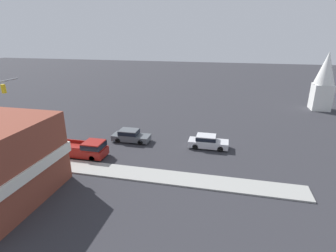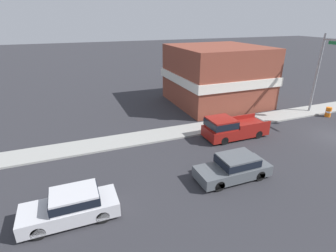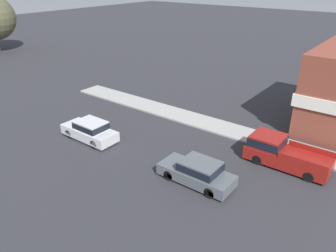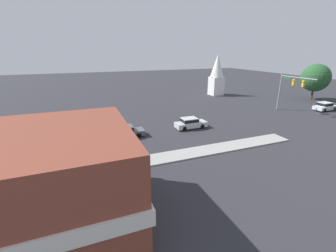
% 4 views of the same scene
% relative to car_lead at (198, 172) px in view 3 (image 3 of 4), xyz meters
% --- Properties ---
extents(car_lead, '(1.85, 4.59, 1.50)m').
position_rel_car_lead_xyz_m(car_lead, '(0.00, 0.00, 0.00)').
color(car_lead, black).
rests_on(car_lead, ground).
extents(car_second_ahead, '(1.79, 4.55, 1.53)m').
position_rel_car_lead_xyz_m(car_second_ahead, '(-0.15, 9.39, 0.02)').
color(car_second_ahead, black).
rests_on(car_second_ahead, ground).
extents(pickup_truck_parked, '(2.10, 5.26, 1.80)m').
position_rel_car_lead_xyz_m(pickup_truck_parked, '(5.07, -3.12, 0.11)').
color(pickup_truck_parked, black).
rests_on(pickup_truck_parked, ground).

